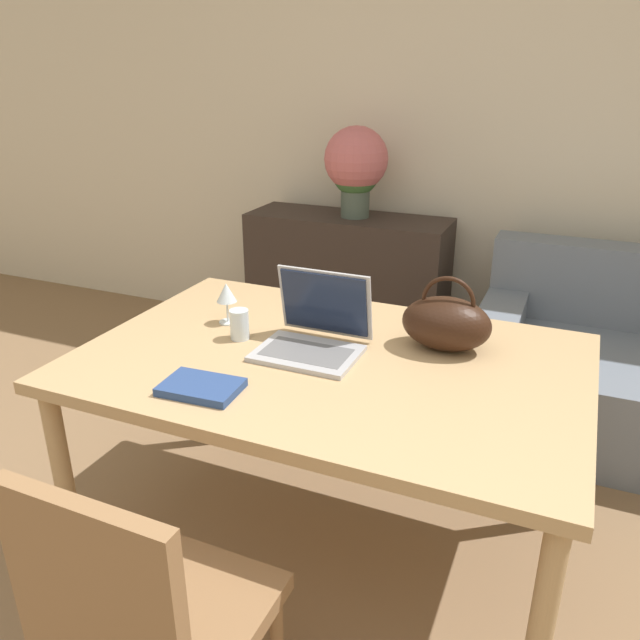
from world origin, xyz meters
TOP-DOWN VIEW (x-y plane):
  - wall_back at (0.00, 2.76)m, footprint 10.00×0.06m
  - dining_table at (-0.07, 0.84)m, footprint 1.57×1.05m
  - chair at (-0.16, -0.02)m, footprint 0.45×0.45m
  - sideboard at (-0.62, 2.44)m, footprint 1.15×0.40m
  - laptop at (-0.14, 0.88)m, footprint 0.32×0.29m
  - drinking_glass at (-0.40, 0.85)m, footprint 0.06×0.06m
  - wine_glass at (-0.51, 0.95)m, footprint 0.07×0.07m
  - handbag at (0.25, 1.05)m, footprint 0.29×0.20m
  - flower_vase at (-0.58, 2.44)m, footprint 0.35×0.35m
  - book at (-0.32, 0.49)m, footprint 0.23×0.16m

SIDE VIEW (x-z plane):
  - sideboard at x=-0.62m, z-range 0.00..0.84m
  - chair at x=-0.16m, z-range 0.05..0.95m
  - dining_table at x=-0.07m, z-range 0.31..1.09m
  - book at x=-0.32m, z-range 0.78..0.80m
  - drinking_glass at x=-0.40m, z-range 0.78..0.88m
  - laptop at x=-0.14m, z-range 0.72..0.97m
  - handbag at x=0.25m, z-range 0.74..0.99m
  - wine_glass at x=-0.51m, z-range 0.81..0.96m
  - flower_vase at x=-0.58m, z-range 0.88..1.37m
  - wall_back at x=0.00m, z-range 0.00..2.70m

